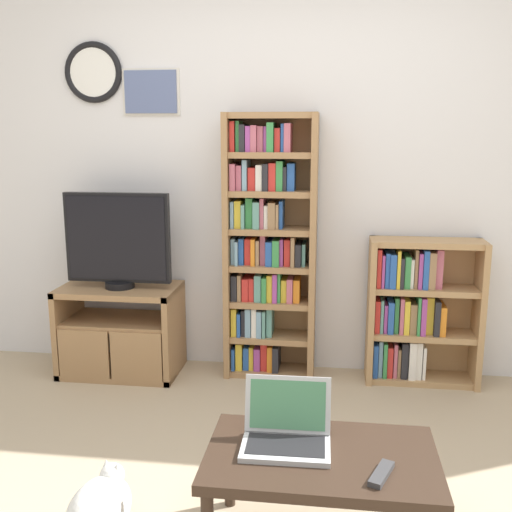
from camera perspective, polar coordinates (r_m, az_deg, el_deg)
wall_back at (r=3.76m, az=2.66°, el=8.61°), size 6.64×0.09×2.60m
tv_stand at (r=3.90m, az=-12.81°, el=-6.87°), size 0.73×0.43×0.56m
television at (r=3.75m, az=-13.04°, el=1.43°), size 0.65×0.18×0.59m
bookshelf_tall at (r=3.67m, az=1.04°, el=0.82°), size 0.55×0.25×1.62m
bookshelf_short at (r=3.77m, az=14.95°, el=-5.09°), size 0.67×0.25×0.89m
coffee_table at (r=2.30m, az=6.22°, el=-19.20°), size 0.83×0.51×0.38m
laptop at (r=2.30m, az=2.92°, el=-16.15°), size 0.33×0.26×0.23m
remote_near_laptop at (r=2.17m, az=11.86°, el=-19.64°), size 0.10×0.16×0.02m
cat at (r=2.51m, az=-14.56°, el=-22.27°), size 0.28×0.53×0.29m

